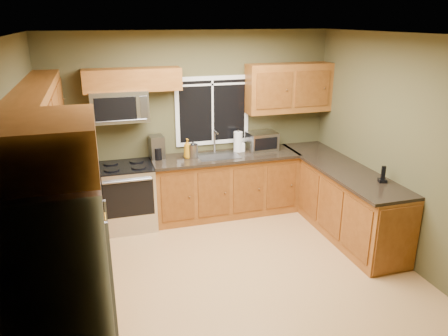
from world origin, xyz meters
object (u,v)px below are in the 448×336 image
range (127,196)px  microwave (119,106)px  toaster_oven (262,141)px  cordless_phone (383,177)px  paper_towel_roll (238,142)px  soap_bottle_a (187,148)px  soap_bottle_b (241,145)px  refrigerator (62,288)px  coffee_maker (157,148)px  kettle (193,150)px

range → microwave: size_ratio=1.23×
toaster_oven → cordless_phone: size_ratio=2.17×
range → paper_towel_roll: 1.82m
paper_towel_roll → soap_bottle_a: (-0.80, -0.10, -0.01)m
soap_bottle_a → cordless_phone: soap_bottle_a is taller
range → soap_bottle_b: size_ratio=4.75×
range → cordless_phone: 3.44m
refrigerator → range: bearing=76.0°
range → refrigerator: bearing=-104.0°
soap_bottle_a → refrigerator: bearing=-119.5°
coffee_maker → paper_towel_roll: paper_towel_roll is taller
refrigerator → cordless_phone: bearing=17.5°
refrigerator → soap_bottle_b: size_ratio=9.13×
microwave → cordless_phone: 3.54m
kettle → refrigerator: bearing=-120.9°
toaster_oven → cordless_phone: toaster_oven is taller
toaster_oven → coffee_maker: 1.60m
kettle → range: bearing=-178.9°
microwave → soap_bottle_b: bearing=-0.0°
coffee_maker → paper_towel_roll: 1.22m
soap_bottle_a → microwave: bearing=174.0°
refrigerator → kettle: (1.67, 2.79, 0.15)m
kettle → cordless_phone: 2.59m
cordless_phone → toaster_oven: bearing=117.5°
refrigerator → toaster_oven: refrigerator is taller
coffee_maker → soap_bottle_b: bearing=-1.5°
refrigerator → kettle: refrigerator is taller
range → soap_bottle_a: (0.90, 0.04, 0.61)m
soap_bottle_a → range: bearing=-177.3°
refrigerator → soap_bottle_a: bearing=60.5°
toaster_oven → paper_towel_roll: 0.38m
coffee_maker → kettle: bearing=-16.8°
kettle → coffee_maker: bearing=163.2°
refrigerator → cordless_phone: size_ratio=8.62×
cordless_phone → soap_bottle_a: bearing=141.7°
coffee_maker → paper_towel_roll: bearing=-1.1°
coffee_maker → soap_bottle_a: bearing=-16.8°
coffee_maker → kettle: size_ratio=1.31×
refrigerator → toaster_oven: size_ratio=3.98×
toaster_oven → cordless_phone: (0.91, -1.74, -0.07)m
refrigerator → range: 2.89m
refrigerator → paper_towel_roll: bearing=50.7°
range → toaster_oven: toaster_oven is taller
kettle → cordless_phone: bearing=-38.9°
refrigerator → coffee_maker: bearing=68.3°
refrigerator → microwave: size_ratio=2.37×
soap_bottle_a → kettle: bearing=-17.0°
range → soap_bottle_b: bearing=4.4°
refrigerator → soap_bottle_b: refrigerator is taller
toaster_oven → coffee_maker: coffee_maker is taller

